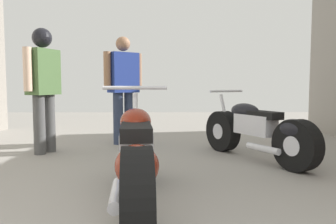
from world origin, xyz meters
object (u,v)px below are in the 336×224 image
Objects in this scene: motorcycle_maroon_cruiser at (136,159)px; motorcycle_black_naked at (257,131)px; mechanic_in_blue at (123,84)px; mechanic_with_helmet at (43,79)px.

motorcycle_black_naked is at bearing 50.72° from motorcycle_maroon_cruiser.
mechanic_with_helmet is at bearing -144.09° from mechanic_in_blue.
mechanic_with_helmet is (-1.04, -0.76, 0.07)m from mechanic_in_blue.
motorcycle_black_naked is (1.42, 1.73, -0.03)m from motorcycle_maroon_cruiser.
mechanic_with_helmet is (-1.50, 2.25, 0.65)m from motorcycle_maroon_cruiser.
mechanic_with_helmet is (-2.91, 0.51, 0.68)m from motorcycle_black_naked.
mechanic_in_blue is 0.99× the size of mechanic_with_helmet.
mechanic_with_helmet reaches higher than mechanic_in_blue.
mechanic_with_helmet reaches higher than motorcycle_maroon_cruiser.
motorcycle_black_naked is at bearing -9.99° from mechanic_with_helmet.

